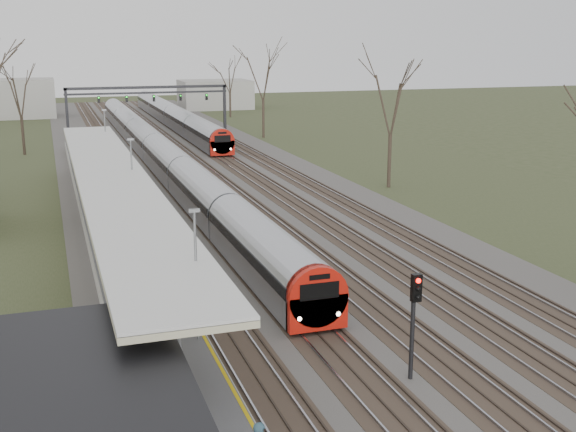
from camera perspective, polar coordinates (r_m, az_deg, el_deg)
name	(u,v)px	position (r m, az deg, el deg)	size (l,w,h in m)	color
track_bed	(194,170)	(68.24, -7.43, 3.62)	(24.00, 160.00, 0.22)	#474442
platform	(108,215)	(49.93, -14.02, 0.08)	(3.50, 69.00, 1.00)	#9E9B93
canopy	(111,177)	(44.82, -13.79, 3.04)	(4.10, 50.00, 3.11)	slate
station_building	(70,425)	(21.63, -16.81, -15.54)	(6.00, 9.00, 3.20)	silver
signal_gantry	(148,95)	(97.07, -11.00, 9.36)	(21.00, 0.59, 6.08)	black
tree_east_far	(391,99)	(59.41, 8.18, 9.12)	(5.00, 5.00, 10.30)	#2D231C
train_near	(156,149)	(72.24, -10.36, 5.21)	(2.62, 90.21, 3.05)	#9A9DA4
train_far	(173,116)	(103.99, -9.05, 7.83)	(2.62, 60.21, 3.05)	#9A9DA4
signal_post	(414,311)	(25.89, 9.94, -7.38)	(0.35, 0.45, 4.10)	black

